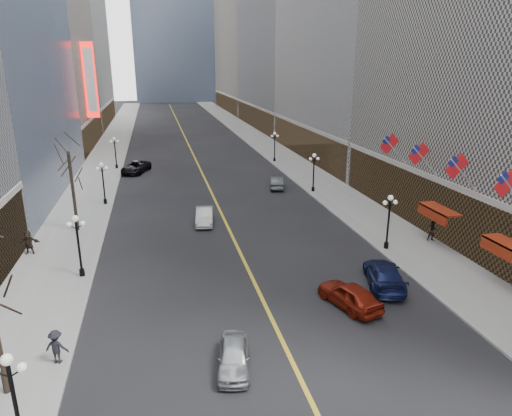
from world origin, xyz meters
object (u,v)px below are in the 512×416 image
streetlamp_west_3 (115,149)px  car_sb_near (384,275)px  streetlamp_east_3 (275,143)px  car_nb_far (136,167)px  car_sb_mid (350,295)px  streetlamp_west_2 (103,179)px  streetlamp_east_1 (389,216)px  streetlamp_west_1 (78,240)px  car_nb_near (234,356)px  streetlamp_west_0 (14,396)px  car_sb_far (277,182)px  car_nb_mid (204,216)px  streetlamp_east_2 (314,168)px

streetlamp_west_3 → car_sb_near: 46.50m
streetlamp_east_3 → car_nb_far: (-20.80, -2.93, -2.10)m
car_sb_mid → streetlamp_west_2: bearing=-75.2°
streetlamp_east_1 → car_sb_mid: bearing=-130.3°
streetlamp_west_1 → car_nb_near: streetlamp_west_1 is taller
streetlamp_east_1 → streetlamp_west_0: 28.51m
streetlamp_west_1 → car_sb_far: size_ratio=1.03×
streetlamp_west_0 → car_nb_mid: (9.80, 25.68, -2.17)m
streetlamp_east_1 → car_nb_near: bearing=-140.1°
streetlamp_east_2 → streetlamp_east_3: 18.00m
streetlamp_west_1 → car_sb_far: 28.84m
streetlamp_east_1 → car_sb_far: bearing=100.1°
streetlamp_west_3 → streetlamp_west_0: bearing=-90.0°
car_nb_near → car_nb_far: car_nb_far is taller
car_nb_far → car_sb_mid: car_nb_far is taller
streetlamp_west_1 → streetlamp_west_3: size_ratio=1.00×
streetlamp_west_1 → car_sb_near: size_ratio=0.81×
streetlamp_west_3 → car_sb_near: streetlamp_west_3 is taller
streetlamp_east_2 → car_nb_mid: size_ratio=1.02×
car_nb_mid → streetlamp_west_1: bearing=-127.6°
streetlamp_east_1 → car_sb_near: (-3.21, -5.74, -2.09)m
streetlamp_east_2 → streetlamp_west_2: 23.60m
streetlamp_west_1 → car_nb_mid: streetlamp_west_1 is taller
streetlamp_east_2 → car_sb_far: 5.11m
car_sb_near → car_sb_mid: car_sb_near is taller
streetlamp_west_3 → car_sb_near: size_ratio=0.81×
car_nb_far → car_sb_near: (17.59, -38.82, 0.01)m
streetlamp_west_0 → car_sb_near: bearing=26.7°
car_nb_far → car_sb_far: size_ratio=1.32×
streetlamp_east_3 → car_nb_near: size_ratio=1.14×
car_nb_mid → streetlamp_east_2: bearing=38.8°
car_sb_mid → car_nb_near: bearing=10.5°
streetlamp_west_1 → car_nb_near: size_ratio=1.14×
streetlamp_west_0 → streetlamp_west_2: size_ratio=1.00×
car_nb_near → streetlamp_east_3: bearing=84.0°
streetlamp_west_2 → streetlamp_west_0: bearing=-90.0°
streetlamp_east_2 → car_nb_mid: streetlamp_east_2 is taller
car_nb_far → streetlamp_west_3: bearing=154.8°
car_nb_far → car_sb_mid: (14.11, -40.96, -0.01)m
car_nb_near → car_sb_near: car_sb_near is taller
streetlamp_east_1 → car_nb_mid: (-13.80, 9.68, -2.17)m
streetlamp_east_3 → streetlamp_east_1: bearing=-90.0°
streetlamp_east_2 → car_nb_far: bearing=144.1°
streetlamp_east_2 → streetlamp_west_2: bearing=180.0°
streetlamp_west_2 → car_sb_mid: bearing=-56.8°
streetlamp_east_2 → car_sb_far: size_ratio=1.03×
streetlamp_east_2 → streetlamp_east_1: bearing=-90.0°
streetlamp_west_1 → streetlamp_west_3: (0.00, 36.00, 0.00)m
streetlamp_east_3 → streetlamp_west_2: (-23.60, -18.00, 0.00)m
car_nb_mid → car_nb_far: 24.42m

